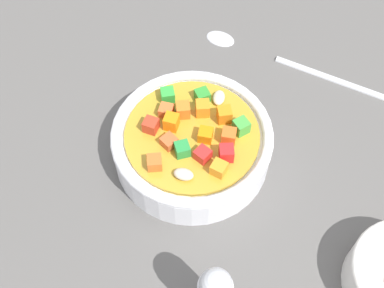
% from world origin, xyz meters
% --- Properties ---
extents(ground_plane, '(1.40, 1.40, 0.02)m').
position_xyz_m(ground_plane, '(0.00, 0.00, -0.01)').
color(ground_plane, '#565451').
extents(soup_bowl_main, '(0.16, 0.16, 0.06)m').
position_xyz_m(soup_bowl_main, '(-0.00, 0.00, 0.02)').
color(soup_bowl_main, white).
rests_on(soup_bowl_main, ground_plane).
extents(spoon, '(0.03, 0.23, 0.01)m').
position_xyz_m(spoon, '(-0.16, 0.05, 0.00)').
color(spoon, silver).
rests_on(spoon, ground_plane).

